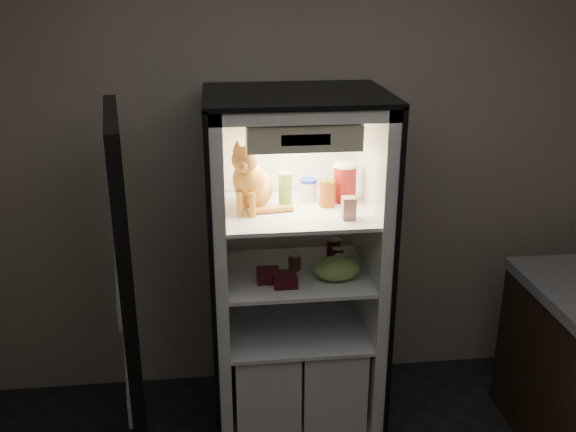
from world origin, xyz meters
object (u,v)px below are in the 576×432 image
object	(u,v)px
tabby_cat	(251,182)
berry_box_left	(268,275)
refrigerator	(295,291)
condiment_jar	(295,262)
grape_bag	(337,268)
berry_box_right	(285,280)
mayo_tub	(308,190)
soda_can_a	(333,250)
parmesan_shaker	(285,190)
soda_can_c	(340,266)
soda_can_b	(338,258)
salsa_jar	(327,193)
pepper_jar	(345,183)
cream_carton	(349,208)

from	to	relation	value
tabby_cat	berry_box_left	distance (m)	0.48
refrigerator	condiment_jar	bearing A→B (deg)	-101.43
grape_bag	berry_box_left	distance (m)	0.35
refrigerator	berry_box_right	xyz separation A→B (m)	(-0.08, -0.22, 0.18)
refrigerator	mayo_tub	world-z (taller)	refrigerator
soda_can_a	grape_bag	distance (m)	0.21
refrigerator	berry_box_left	world-z (taller)	refrigerator
refrigerator	condiment_jar	distance (m)	0.20
refrigerator	parmesan_shaker	world-z (taller)	refrigerator
parmesan_shaker	soda_can_c	size ratio (longest dim) A/B	1.54
tabby_cat	mayo_tub	bearing A→B (deg)	34.54
soda_can_b	grape_bag	size ratio (longest dim) A/B	0.47
salsa_jar	pepper_jar	distance (m)	0.13
refrigerator	soda_can_a	xyz separation A→B (m)	(0.21, 0.03, 0.22)
pepper_jar	salsa_jar	bearing A→B (deg)	-147.83
salsa_jar	soda_can_c	world-z (taller)	salsa_jar
salsa_jar	berry_box_left	distance (m)	0.52
tabby_cat	berry_box_left	world-z (taller)	tabby_cat
refrigerator	soda_can_b	world-z (taller)	refrigerator
tabby_cat	mayo_tub	size ratio (longest dim) A/B	3.21
soda_can_c	cream_carton	bearing A→B (deg)	-79.53
soda_can_c	soda_can_b	bearing A→B (deg)	86.73
tabby_cat	cream_carton	bearing A→B (deg)	-4.81
berry_box_right	parmesan_shaker	bearing A→B (deg)	82.89
refrigerator	soda_can_a	bearing A→B (deg)	8.46
soda_can_a	soda_can_c	distance (m)	0.18
refrigerator	pepper_jar	size ratio (longest dim) A/B	9.23
soda_can_b	grape_bag	world-z (taller)	grape_bag
tabby_cat	berry_box_right	world-z (taller)	tabby_cat
soda_can_c	grape_bag	bearing A→B (deg)	-133.19
salsa_jar	grape_bag	world-z (taller)	salsa_jar
grape_bag	berry_box_right	bearing A→B (deg)	-171.89
soda_can_a	soda_can_b	xyz separation A→B (m)	(0.01, -0.07, -0.01)
parmesan_shaker	salsa_jar	bearing A→B (deg)	-2.87
pepper_jar	grape_bag	bearing A→B (deg)	-109.13
pepper_jar	berry_box_left	xyz separation A→B (m)	(-0.42, -0.18, -0.42)
soda_can_c	berry_box_right	xyz separation A→B (m)	(-0.29, -0.07, -0.03)
mayo_tub	grape_bag	world-z (taller)	mayo_tub
salsa_jar	refrigerator	bearing A→B (deg)	166.35
soda_can_c	berry_box_left	xyz separation A→B (m)	(-0.37, -0.00, -0.03)
refrigerator	soda_can_a	world-z (taller)	refrigerator
soda_can_b	soda_can_c	size ratio (longest dim) A/B	0.96
soda_can_c	berry_box_left	size ratio (longest dim) A/B	1.04
salsa_jar	soda_can_b	size ratio (longest dim) A/B	1.24
mayo_tub	berry_box_right	world-z (taller)	mayo_tub
mayo_tub	soda_can_a	bearing A→B (deg)	-7.70
soda_can_c	condiment_jar	distance (m)	0.25
berry_box_left	condiment_jar	bearing A→B (deg)	38.04
condiment_jar	grape_bag	world-z (taller)	grape_bag
parmesan_shaker	grape_bag	size ratio (longest dim) A/B	0.76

